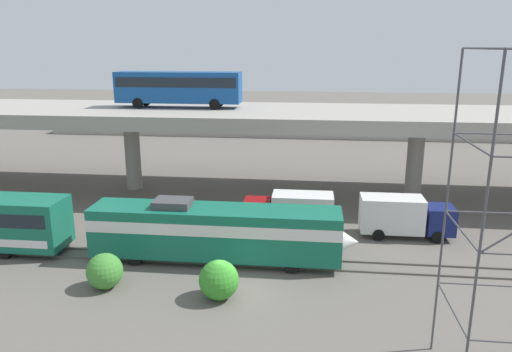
{
  "coord_description": "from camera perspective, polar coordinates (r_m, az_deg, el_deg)",
  "views": [
    {
      "loc": [
        3.86,
        -25.57,
        13.88
      ],
      "look_at": [
        -0.9,
        16.49,
        2.58
      ],
      "focal_mm": 34.24,
      "sensor_mm": 36.0,
      "label": 1
    }
  ],
  "objects": [
    {
      "name": "transit_bus_on_overpass",
      "position": [
        48.12,
        -9.02,
        10.35
      ],
      "size": [
        12.0,
        2.68,
        3.4
      ],
      "color": "#14478C",
      "rests_on": "highway_overpass"
    },
    {
      "name": "parked_car_3",
      "position": [
        80.79,
        4.77,
        6.81
      ],
      "size": [
        4.59,
        1.82,
        1.5
      ],
      "rotation": [
        0.0,
        0.0,
        3.14
      ],
      "color": "#9E998C",
      "rests_on": "pier_parking_lot"
    },
    {
      "name": "service_truck_east",
      "position": [
        38.14,
        16.83,
        -4.44
      ],
      "size": [
        6.8,
        2.46,
        3.04
      ],
      "color": "navy",
      "rests_on": "ground_plane"
    },
    {
      "name": "ground_plane",
      "position": [
        29.35,
        -1.93,
        -13.29
      ],
      "size": [
        260.0,
        260.0,
        0.0
      ],
      "primitive_type": "plane",
      "color": "#605B54"
    },
    {
      "name": "parked_car_4",
      "position": [
        83.82,
        10.83,
        6.89
      ],
      "size": [
        4.67,
        1.87,
        1.5
      ],
      "color": "navy",
      "rests_on": "pier_parking_lot"
    },
    {
      "name": "parked_car_1",
      "position": [
        81.7,
        18.27,
        6.2
      ],
      "size": [
        4.55,
        1.98,
        1.5
      ],
      "rotation": [
        0.0,
        0.0,
        3.14
      ],
      "color": "#0C4C26",
      "rests_on": "pier_parking_lot"
    },
    {
      "name": "parked_car_0",
      "position": [
        87.21,
        -12.73,
        7.09
      ],
      "size": [
        4.09,
        1.9,
        1.5
      ],
      "rotation": [
        0.0,
        0.0,
        3.14
      ],
      "color": "#B7B7BC",
      "rests_on": "pier_parking_lot"
    },
    {
      "name": "parked_car_2",
      "position": [
        90.02,
        -17.21,
        7.03
      ],
      "size": [
        4.6,
        1.84,
        1.5
      ],
      "rotation": [
        0.0,
        0.0,
        3.14
      ],
      "color": "black",
      "rests_on": "pier_parking_lot"
    },
    {
      "name": "pier_parking_lot",
      "position": [
        81.7,
        3.68,
        5.76
      ],
      "size": [
        75.58,
        12.44,
        1.73
      ],
      "primitive_type": "cube",
      "color": "#9E998E",
      "rests_on": "ground_plane"
    },
    {
      "name": "rail_strip_near",
      "position": [
        32.22,
        -1.07,
        -10.45
      ],
      "size": [
        110.0,
        0.12,
        0.12
      ],
      "primitive_type": "cube",
      "color": "#59544C",
      "rests_on": "ground_plane"
    },
    {
      "name": "highway_overpass",
      "position": [
        46.2,
        1.61,
        6.77
      ],
      "size": [
        96.0,
        12.37,
        8.11
      ],
      "color": "#9E998E",
      "rests_on": "ground_plane"
    },
    {
      "name": "harbor_water",
      "position": [
        104.57,
        4.31,
        7.28
      ],
      "size": [
        140.0,
        36.0,
        0.01
      ],
      "primitive_type": "cube",
      "color": "#2D5170",
      "rests_on": "ground_plane"
    },
    {
      "name": "rail_strip_far",
      "position": [
        33.52,
        -0.75,
        -9.41
      ],
      "size": [
        110.0,
        0.12,
        0.12
      ],
      "primitive_type": "cube",
      "color": "#59544C",
      "rests_on": "ground_plane"
    },
    {
      "name": "train_locomotive",
      "position": [
        32.22,
        -3.35,
        -6.35
      ],
      "size": [
        17.53,
        3.04,
        4.18
      ],
      "color": "#14664C",
      "rests_on": "ground_plane"
    },
    {
      "name": "service_truck_west",
      "position": [
        37.5,
        4.1,
        -4.15
      ],
      "size": [
        6.8,
        2.46,
        3.04
      ],
      "rotation": [
        0.0,
        0.0,
        3.14
      ],
      "color": "maroon",
      "rests_on": "ground_plane"
    },
    {
      "name": "shrub_right",
      "position": [
        28.15,
        -4.37,
        -12.02
      ],
      "size": [
        2.27,
        2.27,
        2.27
      ],
      "primitive_type": "sphere",
      "color": "#348C29",
      "rests_on": "ground_plane"
    },
    {
      "name": "shrub_left",
      "position": [
        30.56,
        -17.26,
        -10.57
      ],
      "size": [
        2.13,
        2.13,
        2.13
      ],
      "primitive_type": "sphere",
      "color": "#3E8533",
      "rests_on": "ground_plane"
    }
  ]
}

